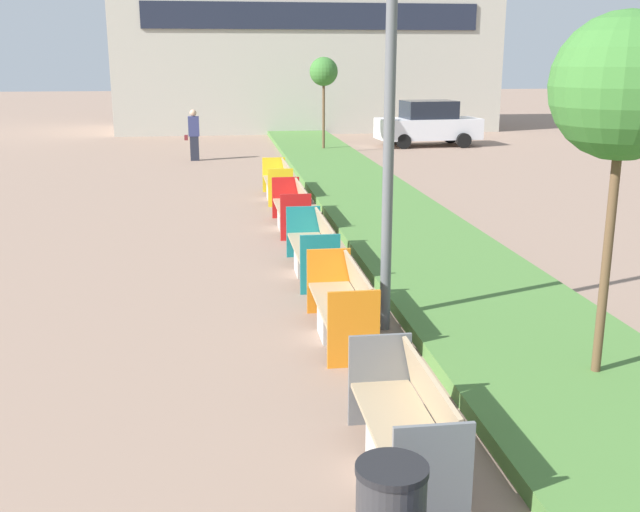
% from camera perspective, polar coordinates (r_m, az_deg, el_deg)
% --- Properties ---
extents(planter_grass_strip, '(2.80, 120.00, 0.18)m').
position_cam_1_polar(planter_grass_strip, '(11.54, 11.85, -2.87)').
color(planter_grass_strip, '#4C7A38').
rests_on(planter_grass_strip, ground).
extents(building_backdrop, '(18.68, 6.87, 9.90)m').
position_cam_1_polar(building_backdrop, '(39.72, -1.20, 16.85)').
color(building_backdrop, '#B2AD9E').
rests_on(building_backdrop, ground).
extents(bench_grey_frame, '(0.65, 1.90, 0.94)m').
position_cam_1_polar(bench_grey_frame, '(6.73, 6.55, -13.37)').
color(bench_grey_frame, '#ADA8A0').
rests_on(bench_grey_frame, ground).
extents(bench_orange_frame, '(0.65, 2.03, 0.94)m').
position_cam_1_polar(bench_orange_frame, '(9.74, 1.74, -4.16)').
color(bench_orange_frame, '#ADA8A0').
rests_on(bench_orange_frame, ground).
extents(bench_teal_frame, '(0.65, 2.31, 0.94)m').
position_cam_1_polar(bench_teal_frame, '(12.60, -0.51, 0.30)').
color(bench_teal_frame, '#ADA8A0').
rests_on(bench_teal_frame, ground).
extents(bench_red_frame, '(0.65, 2.25, 0.94)m').
position_cam_1_polar(bench_red_frame, '(16.02, -2.12, 3.43)').
color(bench_red_frame, '#ADA8A0').
rests_on(bench_red_frame, ground).
extents(bench_yellow_frame, '(0.65, 2.19, 0.94)m').
position_cam_1_polar(bench_yellow_frame, '(19.48, -3.17, 5.45)').
color(bench_yellow_frame, '#ADA8A0').
rests_on(bench_yellow_frame, ground).
extents(sapling_tree_near, '(1.50, 1.50, 4.01)m').
position_cam_1_polar(sapling_tree_near, '(8.29, 22.16, 11.78)').
color(sapling_tree_near, brown).
rests_on(sapling_tree_near, ground).
extents(sapling_tree_far, '(1.07, 1.07, 3.60)m').
position_cam_1_polar(sapling_tree_far, '(29.02, 0.28, 13.81)').
color(sapling_tree_far, brown).
rests_on(sapling_tree_far, ground).
extents(pedestrian_walking, '(0.53, 0.24, 1.80)m').
position_cam_1_polar(pedestrian_walking, '(27.25, -9.60, 9.11)').
color(pedestrian_walking, '#232633').
rests_on(pedestrian_walking, ground).
extents(parked_car_distant, '(4.32, 2.08, 1.86)m').
position_cam_1_polar(parked_car_distant, '(31.81, 8.25, 9.94)').
color(parked_car_distant, silver).
rests_on(parked_car_distant, ground).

